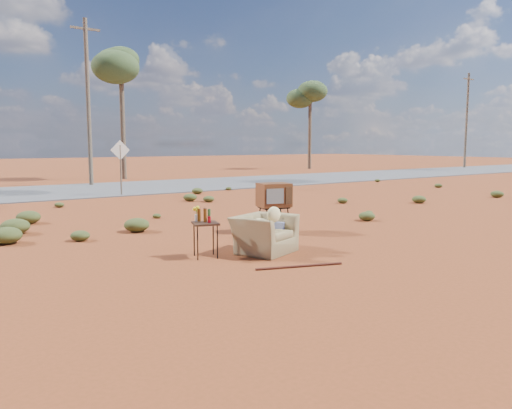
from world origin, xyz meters
TOP-DOWN VIEW (x-y plane):
  - ground at (0.00, 0.00)m, footprint 140.00×140.00m
  - highway at (0.00, 15.00)m, footprint 140.00×7.00m
  - armchair at (0.00, 0.26)m, footprint 1.40×1.21m
  - tv_unit at (1.45, 1.91)m, footprint 0.81×0.71m
  - side_table at (-1.20, 0.52)m, footprint 0.56×0.56m
  - rusty_bar at (-0.28, -1.07)m, footprint 1.45×0.53m
  - road_sign at (1.50, 12.00)m, footprint 0.78×0.06m
  - eucalyptus_center at (5.00, 21.00)m, footprint 3.20×3.20m
  - eucalyptus_right at (22.00, 24.00)m, footprint 3.20×3.20m
  - utility_pole_center at (2.00, 17.50)m, footprint 1.40×0.20m
  - utility_pole_east at (34.00, 17.50)m, footprint 1.40×0.20m
  - scrub_patch at (-0.82, 4.41)m, footprint 17.49×8.07m

SIDE VIEW (x-z plane):
  - ground at x=0.00m, z-range 0.00..0.00m
  - highway at x=0.00m, z-range 0.00..0.04m
  - rusty_bar at x=-0.28m, z-range 0.00..0.04m
  - scrub_patch at x=-0.82m, z-range -0.03..0.30m
  - armchair at x=0.00m, z-range -0.03..0.91m
  - side_table at x=-1.20m, z-range 0.21..1.11m
  - tv_unit at x=1.45m, z-range 0.28..1.41m
  - road_sign at x=1.50m, z-range 0.41..2.60m
  - utility_pole_center at x=2.00m, z-range 0.15..8.15m
  - utility_pole_east at x=34.00m, z-range 0.15..8.15m
  - eucalyptus_right at x=22.00m, z-range 2.39..9.49m
  - eucalyptus_center at x=5.00m, z-range 2.63..10.23m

